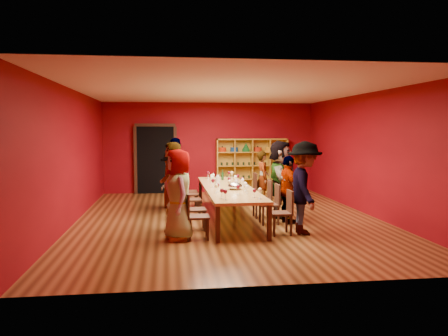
{
  "coord_description": "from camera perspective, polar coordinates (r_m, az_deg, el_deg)",
  "views": [
    {
      "loc": [
        -1.39,
        -10.09,
        2.09
      ],
      "look_at": [
        -0.02,
        0.59,
        1.15
      ],
      "focal_mm": 35.0,
      "sensor_mm": 36.0,
      "label": 1
    }
  ],
  "objects": [
    {
      "name": "wine_glass_18",
      "position": [
        11.94,
        1.05,
        -0.69
      ],
      "size": [
        0.09,
        0.09,
        0.22
      ],
      "color": "white",
      "rests_on": "tasting_table"
    },
    {
      "name": "wine_glass_8",
      "position": [
        9.08,
        1.83,
        -2.55
      ],
      "size": [
        0.08,
        0.08,
        0.21
      ],
      "color": "white",
      "rests_on": "tasting_table"
    },
    {
      "name": "chair_person_right_4",
      "position": [
        12.24,
        3.57,
        -2.5
      ],
      "size": [
        0.42,
        0.42,
        0.89
      ],
      "color": "black",
      "rests_on": "ground"
    },
    {
      "name": "wine_glass_23",
      "position": [
        10.28,
        2.45,
        -1.67
      ],
      "size": [
        0.08,
        0.08,
        0.21
      ],
      "color": "white",
      "rests_on": "tasting_table"
    },
    {
      "name": "spittoon_bowl",
      "position": [
        9.85,
        1.43,
        -2.38
      ],
      "size": [
        0.33,
        0.33,
        0.18
      ],
      "primitive_type": "ellipsoid",
      "color": "#B3B5BA",
      "rests_on": "tasting_table"
    },
    {
      "name": "chair_person_right_0",
      "position": [
        8.85,
        7.91,
        -5.44
      ],
      "size": [
        0.42,
        0.42,
        0.89
      ],
      "color": "black",
      "rests_on": "ground"
    },
    {
      "name": "wine_glass_22",
      "position": [
        11.19,
        1.79,
        -1.12
      ],
      "size": [
        0.08,
        0.08,
        0.21
      ],
      "color": "white",
      "rests_on": "tasting_table"
    },
    {
      "name": "wine_glass_7",
      "position": [
        10.47,
        2.41,
        -1.52
      ],
      "size": [
        0.09,
        0.09,
        0.21
      ],
      "color": "white",
      "rests_on": "tasting_table"
    },
    {
      "name": "chair_person_left_0",
      "position": [
        8.41,
        -3.93,
        -5.95
      ],
      "size": [
        0.42,
        0.42,
        0.89
      ],
      "color": "black",
      "rests_on": "ground"
    },
    {
      "name": "person_left_1",
      "position": [
        9.08,
        -6.96,
        -2.44
      ],
      "size": [
        0.55,
        0.71,
        1.84
      ],
      "primitive_type": "imported",
      "rotation": [
        0.0,
        0.0,
        -1.66
      ],
      "color": "#5277A9",
      "rests_on": "ground"
    },
    {
      "name": "person_left_2",
      "position": [
        10.39,
        -6.92,
        -2.36
      ],
      "size": [
        0.62,
        0.84,
        1.53
      ],
      "primitive_type": "imported",
      "rotation": [
        0.0,
        0.0,
        -1.89
      ],
      "color": "pink",
      "rests_on": "ground"
    },
    {
      "name": "wine_glass_20",
      "position": [
        8.7,
        4.0,
        -3.03
      ],
      "size": [
        0.07,
        0.07,
        0.18
      ],
      "color": "white",
      "rests_on": "tasting_table"
    },
    {
      "name": "room_shell",
      "position": [
        10.2,
        0.52,
        1.68
      ],
      "size": [
        7.1,
        9.1,
        3.04
      ],
      "color": "#543016",
      "rests_on": "ground"
    },
    {
      "name": "wine_glass_14",
      "position": [
        10.98,
        -1.59,
        -1.27
      ],
      "size": [
        0.08,
        0.08,
        0.2
      ],
      "color": "white",
      "rests_on": "tasting_table"
    },
    {
      "name": "person_right_2",
      "position": [
        10.54,
        7.34,
        -1.42
      ],
      "size": [
        0.9,
        1.78,
        1.84
      ],
      "primitive_type": "imported",
      "rotation": [
        0.0,
        0.0,
        1.32
      ],
      "color": "beige",
      "rests_on": "ground"
    },
    {
      "name": "person_right_0",
      "position": [
        8.89,
        10.47,
        -2.57
      ],
      "size": [
        0.64,
        1.26,
        1.87
      ],
      "primitive_type": "imported",
      "rotation": [
        0.0,
        0.0,
        1.45
      ],
      "color": "#151D3C",
      "rests_on": "ground"
    },
    {
      "name": "shelving_unit",
      "position": [
        14.72,
        3.61,
        0.67
      ],
      "size": [
        2.4,
        0.4,
        1.8
      ],
      "color": "gold",
      "rests_on": "ground"
    },
    {
      "name": "wine_glass_3",
      "position": [
        10.55,
        0.68,
        -1.51
      ],
      "size": [
        0.08,
        0.08,
        0.2
      ],
      "color": "white",
      "rests_on": "tasting_table"
    },
    {
      "name": "chair_person_left_2",
      "position": [
        10.44,
        -4.61,
        -3.81
      ],
      "size": [
        0.42,
        0.42,
        0.89
      ],
      "color": "black",
      "rests_on": "ground"
    },
    {
      "name": "wine_glass_6",
      "position": [
        12.15,
        0.68,
        -0.65
      ],
      "size": [
        0.08,
        0.08,
        0.2
      ],
      "color": "white",
      "rests_on": "tasting_table"
    },
    {
      "name": "wine_glass_13",
      "position": [
        8.54,
        4.71,
        -2.99
      ],
      "size": [
        0.09,
        0.09,
        0.22
      ],
      "color": "white",
      "rests_on": "tasting_table"
    },
    {
      "name": "carafe_b",
      "position": [
        9.83,
        1.61,
        -2.21
      ],
      "size": [
        0.11,
        0.11,
        0.24
      ],
      "color": "white",
      "rests_on": "tasting_table"
    },
    {
      "name": "tasting_table",
      "position": [
        10.28,
        0.52,
        -2.79
      ],
      "size": [
        1.1,
        4.5,
        0.75
      ],
      "color": "tan",
      "rests_on": "ground"
    },
    {
      "name": "person_left_0",
      "position": [
        8.33,
        -5.94,
        -3.49
      ],
      "size": [
        0.62,
        0.92,
        1.73
      ],
      "primitive_type": "imported",
      "rotation": [
        0.0,
        0.0,
        -1.37
      ],
      "color": "pink",
      "rests_on": "ground"
    },
    {
      "name": "wine_glass_1",
      "position": [
        11.24,
        -1.65,
        -1.11
      ],
      "size": [
        0.08,
        0.08,
        0.2
      ],
      "color": "white",
      "rests_on": "tasting_table"
    },
    {
      "name": "chair_person_right_1",
      "position": [
        9.8,
        6.37,
        -4.4
      ],
      "size": [
        0.42,
        0.42,
        0.89
      ],
      "color": "black",
      "rests_on": "ground"
    },
    {
      "name": "person_right_1",
      "position": [
        9.85,
        8.37,
        -2.83
      ],
      "size": [
        0.55,
        0.94,
        1.52
      ],
      "primitive_type": "imported",
      "rotation": [
        0.0,
        0.0,
        1.74
      ],
      "color": "#C1818B",
      "rests_on": "ground"
    },
    {
      "name": "wine_glass_10",
      "position": [
        9.58,
        2.81,
        -2.15
      ],
      "size": [
        0.08,
        0.08,
        0.21
      ],
      "color": "white",
      "rests_on": "tasting_table"
    },
    {
      "name": "doorway",
      "position": [
        14.56,
        -8.93,
        1.12
      ],
      "size": [
        1.4,
        0.17,
        2.3
      ],
      "color": "black",
      "rests_on": "ground"
    },
    {
      "name": "wine_glass_12",
      "position": [
        10.19,
        -1.45,
        -1.72
      ],
      "size": [
        0.08,
        0.08,
        0.21
      ],
      "color": "white",
      "rests_on": "tasting_table"
    },
    {
      "name": "carafe_a",
      "position": [
        10.28,
        -0.81,
        -1.77
      ],
      "size": [
        0.15,
        0.15,
        0.29
      ],
      "color": "white",
      "rests_on": "tasting_table"
    },
    {
      "name": "wine_glass_0",
      "position": [
        8.4,
        0.17,
        -3.16
      ],
      "size": [
        0.08,
        0.08,
        0.2
      ],
      "color": "white",
      "rests_on": "tasting_table"
    },
    {
      "name": "chair_person_left_1",
      "position": [
        9.16,
        -4.22,
        -5.05
      ],
      "size": [
        0.42,
        0.42,
        0.89
      ],
      "color": "black",
      "rests_on": "ground"
    },
    {
      "name": "person_left_3",
      "position": [
        11.27,
        -6.85,
        -1.8
      ],
      "size": [
        0.64,
        1.06,
        1.53
      ],
      "primitive_type": "imported",
      "rotation": [
        0.0,
        0.0,
        -1.82
      ],
      "color": "#515156",
      "rests_on": "ground"
    },
    {
      "name": "chair_person_right_2",
      "position": [
        10.51,
        5.42,
        -3.76
      ],
      "size": [
        0.42,
        0.42,
        0.89
      ],
      "color": "black",
      "rests_on": "ground"
    },
    {
      "name": "wine_glass_2",
      "position": [
        9.85,
        0.73,
        -1.89
      ],
      "size": [
        0.09,
        0.09,
        0.22
      ],
      "color": "white",
      "rests_on": "tasting_table"
    },
    {
      "name": "wine_glass_9",
      "position": [
        10.99,
        1.51,
        -1.23
      ],
      "size": [
        0.08,
        0.08,
        0.21
      ],
      "color": "white",
      "rests_on": "tasting_table"
    },
    {
      "name": "chair_person_left_4",
      "position": [
        11.83,
        -4.94,
        -2.77
      ],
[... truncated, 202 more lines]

